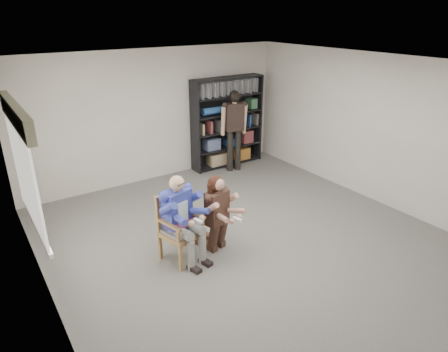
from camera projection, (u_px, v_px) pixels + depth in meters
room_shell at (258, 164)px, 5.88m from camera, size 6.00×7.00×2.80m
floor at (255, 245)px, 6.42m from camera, size 6.00×7.00×0.01m
window_left at (26, 170)px, 5.04m from camera, size 0.16×2.00×1.75m
armchair at (181, 228)px, 5.91m from camera, size 0.73×0.71×1.04m
seated_man at (181, 218)px, 5.85m from camera, size 0.76×0.93×1.35m
kneeling_woman at (218, 215)px, 6.08m from camera, size 0.71×0.93×1.24m
bookshelf at (227, 122)px, 9.40m from camera, size 1.80×0.38×2.10m
standing_man at (234, 132)px, 9.09m from camera, size 0.64×0.47×1.86m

